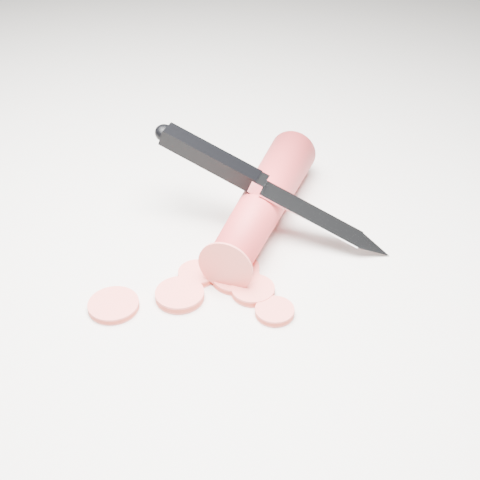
{
  "coord_description": "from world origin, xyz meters",
  "views": [
    {
      "loc": [
        0.02,
        -0.46,
        0.35
      ],
      "look_at": [
        0.01,
        -0.01,
        0.02
      ],
      "focal_mm": 50.0,
      "sensor_mm": 36.0,
      "label": 1
    }
  ],
  "objects": [
    {
      "name": "carrot_slice_6",
      "position": [
        0.04,
        -0.08,
        0.0
      ],
      "size": [
        0.03,
        0.03,
        0.01
      ],
      "primitive_type": "cylinder",
      "color": "#EA574D",
      "rests_on": "ground"
    },
    {
      "name": "carrot",
      "position": [
        0.03,
        0.04,
        0.02
      ],
      "size": [
        0.1,
        0.19,
        0.04
      ],
      "primitive_type": "cylinder",
      "rotation": [
        1.57,
        0.0,
        -0.32
      ],
      "color": "red",
      "rests_on": "ground"
    },
    {
      "name": "carrot_slice_4",
      "position": [
        0.03,
        -0.06,
        0.0
      ],
      "size": [
        0.03,
        0.03,
        0.01
      ],
      "primitive_type": "cylinder",
      "color": "#EA574D",
      "rests_on": "ground"
    },
    {
      "name": "ground",
      "position": [
        0.0,
        0.0,
        0.0
      ],
      "size": [
        2.4,
        2.4,
        0.0
      ],
      "primitive_type": "plane",
      "color": "silver",
      "rests_on": "ground"
    },
    {
      "name": "carrot_slice_5",
      "position": [
        0.01,
        -0.04,
        0.0
      ],
      "size": [
        0.04,
        0.04,
        0.01
      ],
      "primitive_type": "cylinder",
      "color": "#EA574D",
      "rests_on": "ground"
    },
    {
      "name": "carrot_slice_3",
      "position": [
        0.01,
        -0.03,
        0.0
      ],
      "size": [
        0.03,
        0.03,
        0.01
      ],
      "primitive_type": "cylinder",
      "color": "#EA574D",
      "rests_on": "ground"
    },
    {
      "name": "carrot_slice_1",
      "position": [
        -0.03,
        -0.07,
        0.0
      ],
      "size": [
        0.04,
        0.04,
        0.01
      ],
      "primitive_type": "cylinder",
      "color": "#EA574D",
      "rests_on": "ground"
    },
    {
      "name": "carrot_slice_0",
      "position": [
        -0.08,
        -0.08,
        0.0
      ],
      "size": [
        0.04,
        0.04,
        0.01
      ],
      "primitive_type": "cylinder",
      "color": "#EA574D",
      "rests_on": "ground"
    },
    {
      "name": "kitchen_knife",
      "position": [
        0.04,
        0.03,
        0.04
      ],
      "size": [
        0.21,
        0.09,
        0.09
      ],
      "primitive_type": null,
      "color": "silver",
      "rests_on": "ground"
    },
    {
      "name": "carrot_slice_2",
      "position": [
        -0.02,
        -0.04,
        0.0
      ],
      "size": [
        0.03,
        0.03,
        0.01
      ],
      "primitive_type": "cylinder",
      "color": "#EA574D",
      "rests_on": "ground"
    }
  ]
}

